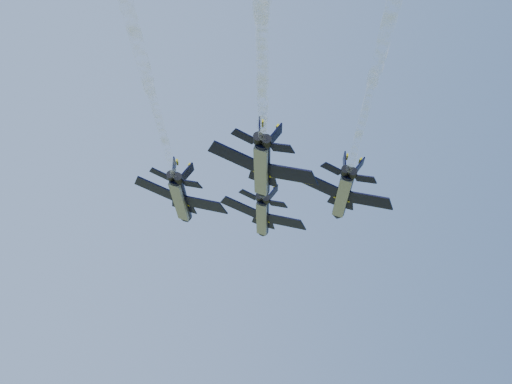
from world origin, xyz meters
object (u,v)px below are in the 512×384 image
object	(u,v)px
jet_left	(181,199)
jet_slot	(263,169)
jet_lead	(263,216)
jet_right	(343,195)

from	to	relation	value
jet_left	jet_slot	world-z (taller)	same
jet_lead	jet_slot	size ratio (longest dim) A/B	1.00
jet_lead	jet_left	bearing A→B (deg)	-135.32
jet_lead	jet_right	bearing A→B (deg)	-48.29
jet_left	jet_lead	bearing A→B (deg)	44.68
jet_left	jet_slot	bearing A→B (deg)	-50.53
jet_lead	jet_slot	bearing A→B (deg)	-88.71
jet_right	jet_slot	world-z (taller)	same
jet_right	jet_slot	distance (m)	15.15
jet_lead	jet_left	size ratio (longest dim) A/B	1.00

